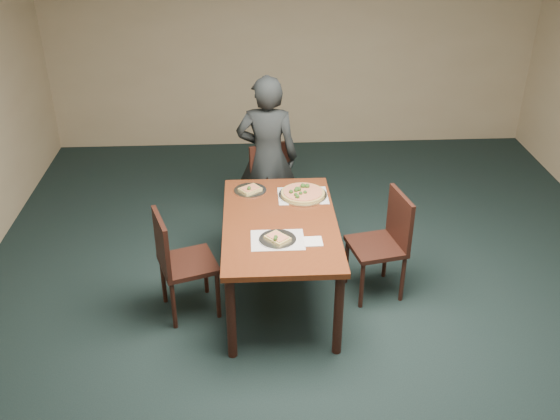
{
  "coord_description": "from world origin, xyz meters",
  "views": [
    {
      "loc": [
        -0.55,
        -3.58,
        3.23
      ],
      "look_at": [
        -0.33,
        0.67,
        0.85
      ],
      "focal_mm": 40.0,
      "sensor_mm": 36.0,
      "label": 1
    }
  ],
  "objects_px": {
    "diner": "(267,157)",
    "pizza_pan": "(303,193)",
    "slice_plate_near": "(277,239)",
    "chair_far": "(275,186)",
    "dining_table": "(280,231)",
    "chair_left": "(178,259)",
    "slice_plate_far": "(250,190)",
    "chair_right": "(385,239)"
  },
  "relations": [
    {
      "from": "diner",
      "to": "pizza_pan",
      "type": "relative_size",
      "value": 3.87
    },
    {
      "from": "pizza_pan",
      "to": "slice_plate_near",
      "type": "xyz_separation_m",
      "value": [
        -0.25,
        -0.7,
        -0.01
      ]
    },
    {
      "from": "chair_far",
      "to": "pizza_pan",
      "type": "relative_size",
      "value": 2.22
    },
    {
      "from": "dining_table",
      "to": "chair_far",
      "type": "xyz_separation_m",
      "value": [
        0.01,
        1.06,
        -0.14
      ]
    },
    {
      "from": "chair_left",
      "to": "pizza_pan",
      "type": "height_order",
      "value": "chair_left"
    },
    {
      "from": "dining_table",
      "to": "chair_left",
      "type": "height_order",
      "value": "chair_left"
    },
    {
      "from": "diner",
      "to": "slice_plate_near",
      "type": "xyz_separation_m",
      "value": [
        0.03,
        -1.41,
        -0.03
      ]
    },
    {
      "from": "pizza_pan",
      "to": "dining_table",
      "type": "bearing_deg",
      "value": -117.16
    },
    {
      "from": "dining_table",
      "to": "chair_left",
      "type": "relative_size",
      "value": 1.65
    },
    {
      "from": "diner",
      "to": "slice_plate_far",
      "type": "height_order",
      "value": "diner"
    },
    {
      "from": "diner",
      "to": "slice_plate_near",
      "type": "relative_size",
      "value": 5.68
    },
    {
      "from": "chair_far",
      "to": "chair_left",
      "type": "bearing_deg",
      "value": -144.44
    },
    {
      "from": "chair_far",
      "to": "slice_plate_near",
      "type": "bearing_deg",
      "value": -112.08
    },
    {
      "from": "dining_table",
      "to": "slice_plate_near",
      "type": "height_order",
      "value": "slice_plate_near"
    },
    {
      "from": "slice_plate_far",
      "to": "chair_far",
      "type": "bearing_deg",
      "value": 66.03
    },
    {
      "from": "diner",
      "to": "chair_left",
      "type": "bearing_deg",
      "value": 65.45
    },
    {
      "from": "pizza_pan",
      "to": "diner",
      "type": "bearing_deg",
      "value": 111.31
    },
    {
      "from": "chair_far",
      "to": "chair_right",
      "type": "distance_m",
      "value": 1.32
    },
    {
      "from": "diner",
      "to": "slice_plate_far",
      "type": "bearing_deg",
      "value": 80.15
    },
    {
      "from": "pizza_pan",
      "to": "slice_plate_far",
      "type": "relative_size",
      "value": 1.47
    },
    {
      "from": "pizza_pan",
      "to": "slice_plate_far",
      "type": "height_order",
      "value": "pizza_pan"
    },
    {
      "from": "chair_far",
      "to": "slice_plate_far",
      "type": "xyz_separation_m",
      "value": [
        -0.24,
        -0.54,
        0.25
      ]
    },
    {
      "from": "chair_left",
      "to": "slice_plate_far",
      "type": "relative_size",
      "value": 3.25
    },
    {
      "from": "chair_left",
      "to": "chair_right",
      "type": "xyz_separation_m",
      "value": [
        1.68,
        0.21,
        0.0
      ]
    },
    {
      "from": "chair_right",
      "to": "slice_plate_far",
      "type": "height_order",
      "value": "chair_right"
    },
    {
      "from": "pizza_pan",
      "to": "slice_plate_far",
      "type": "distance_m",
      "value": 0.46
    },
    {
      "from": "chair_left",
      "to": "diner",
      "type": "height_order",
      "value": "diner"
    },
    {
      "from": "chair_left",
      "to": "pizza_pan",
      "type": "relative_size",
      "value": 2.22
    },
    {
      "from": "dining_table",
      "to": "diner",
      "type": "xyz_separation_m",
      "value": [
        -0.06,
        1.12,
        0.14
      ]
    },
    {
      "from": "chair_far",
      "to": "pizza_pan",
      "type": "distance_m",
      "value": 0.73
    },
    {
      "from": "slice_plate_far",
      "to": "dining_table",
      "type": "bearing_deg",
      "value": -66.45
    },
    {
      "from": "chair_left",
      "to": "slice_plate_near",
      "type": "height_order",
      "value": "chair_left"
    },
    {
      "from": "chair_left",
      "to": "pizza_pan",
      "type": "xyz_separation_m",
      "value": [
        1.02,
        0.56,
        0.26
      ]
    },
    {
      "from": "chair_left",
      "to": "slice_plate_near",
      "type": "xyz_separation_m",
      "value": [
        0.78,
        -0.14,
        0.25
      ]
    },
    {
      "from": "chair_left",
      "to": "diner",
      "type": "bearing_deg",
      "value": -49.43
    },
    {
      "from": "dining_table",
      "to": "slice_plate_far",
      "type": "distance_m",
      "value": 0.59
    },
    {
      "from": "diner",
      "to": "slice_plate_far",
      "type": "xyz_separation_m",
      "value": [
        -0.17,
        -0.59,
        -0.03
      ]
    },
    {
      "from": "chair_right",
      "to": "diner",
      "type": "height_order",
      "value": "diner"
    },
    {
      "from": "chair_right",
      "to": "chair_left",
      "type": "bearing_deg",
      "value": -94.66
    },
    {
      "from": "slice_plate_far",
      "to": "chair_left",
      "type": "bearing_deg",
      "value": -130.8
    },
    {
      "from": "dining_table",
      "to": "slice_plate_far",
      "type": "xyz_separation_m",
      "value": [
        -0.23,
        0.53,
        0.1
      ]
    },
    {
      "from": "dining_table",
      "to": "pizza_pan",
      "type": "relative_size",
      "value": 3.65
    }
  ]
}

